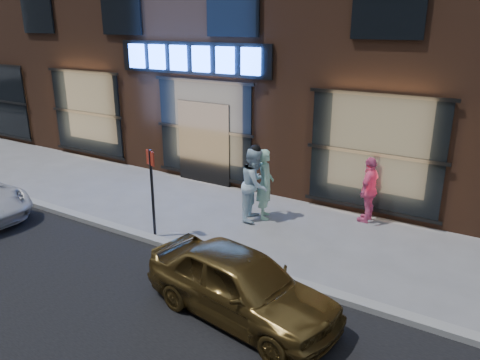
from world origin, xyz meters
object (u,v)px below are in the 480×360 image
at_px(man_cap, 255,184).
at_px(man_bowtie, 265,184).
at_px(passerby, 369,190).
at_px(sign_post, 152,185).
at_px(gold_sedan, 241,284).

bearing_deg(man_cap, man_bowtie, -55.15).
relative_size(passerby, sign_post, 0.80).
height_order(man_cap, sign_post, sign_post).
bearing_deg(man_bowtie, gold_sedan, 174.53).
height_order(man_bowtie, man_cap, man_cap).
xyz_separation_m(man_bowtie, gold_sedan, (1.65, -3.77, -0.29)).
distance_m(passerby, sign_post, 5.07).
relative_size(man_cap, sign_post, 0.89).
xyz_separation_m(passerby, gold_sedan, (-0.55, -4.90, -0.22)).
height_order(man_bowtie, sign_post, sign_post).
relative_size(man_bowtie, sign_post, 0.86).
distance_m(man_bowtie, gold_sedan, 4.13).
height_order(passerby, sign_post, sign_post).
bearing_deg(man_cap, passerby, -75.64).
height_order(man_cap, gold_sedan, man_cap).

